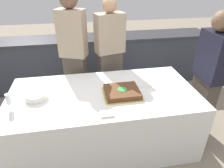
{
  "coord_description": "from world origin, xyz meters",
  "views": [
    {
      "loc": [
        -0.23,
        -1.9,
        1.94
      ],
      "look_at": [
        0.1,
        0.0,
        0.84
      ],
      "focal_mm": 32.0,
      "sensor_mm": 36.0,
      "label": 1
    }
  ],
  "objects_px": {
    "wine_glass": "(9,100)",
    "person_cutting_cake": "(110,57)",
    "cake": "(122,92)",
    "plate_stack": "(36,96)",
    "person_standing_back": "(74,55)",
    "person_seated_right": "(208,76)"
  },
  "relations": [
    {
      "from": "cake",
      "to": "person_cutting_cake",
      "type": "xyz_separation_m",
      "value": [
        0.0,
        0.81,
        0.08
      ]
    },
    {
      "from": "cake",
      "to": "person_standing_back",
      "type": "bearing_deg",
      "value": 121.68
    },
    {
      "from": "plate_stack",
      "to": "person_cutting_cake",
      "type": "relative_size",
      "value": 0.14
    },
    {
      "from": "plate_stack",
      "to": "person_cutting_cake",
      "type": "xyz_separation_m",
      "value": [
        0.92,
        0.74,
        0.08
      ]
    },
    {
      "from": "plate_stack",
      "to": "wine_glass",
      "type": "relative_size",
      "value": 1.37
    },
    {
      "from": "person_cutting_cake",
      "to": "plate_stack",
      "type": "bearing_deg",
      "value": 23.44
    },
    {
      "from": "person_cutting_cake",
      "to": "person_standing_back",
      "type": "bearing_deg",
      "value": -15.21
    },
    {
      "from": "plate_stack",
      "to": "person_standing_back",
      "type": "height_order",
      "value": "person_standing_back"
    },
    {
      "from": "plate_stack",
      "to": "cake",
      "type": "bearing_deg",
      "value": -4.68
    },
    {
      "from": "wine_glass",
      "to": "person_cutting_cake",
      "type": "relative_size",
      "value": 0.1
    },
    {
      "from": "wine_glass",
      "to": "person_cutting_cake",
      "type": "xyz_separation_m",
      "value": [
        1.15,
        0.89,
        0.0
      ]
    },
    {
      "from": "plate_stack",
      "to": "person_standing_back",
      "type": "distance_m",
      "value": 0.86
    },
    {
      "from": "wine_glass",
      "to": "person_seated_right",
      "type": "relative_size",
      "value": 0.11
    },
    {
      "from": "person_cutting_cake",
      "to": "cake",
      "type": "bearing_deg",
      "value": 74.79
    },
    {
      "from": "wine_glass",
      "to": "person_seated_right",
      "type": "xyz_separation_m",
      "value": [
        2.22,
        0.15,
        -0.02
      ]
    },
    {
      "from": "cake",
      "to": "person_cutting_cake",
      "type": "distance_m",
      "value": 0.82
    },
    {
      "from": "person_seated_right",
      "to": "person_cutting_cake",
      "type": "bearing_deg",
      "value": -124.63
    },
    {
      "from": "plate_stack",
      "to": "person_standing_back",
      "type": "relative_size",
      "value": 0.13
    },
    {
      "from": "cake",
      "to": "wine_glass",
      "type": "height_order",
      "value": "wine_glass"
    },
    {
      "from": "person_seated_right",
      "to": "person_standing_back",
      "type": "bearing_deg",
      "value": -115.22
    },
    {
      "from": "person_standing_back",
      "to": "person_seated_right",
      "type": "bearing_deg",
      "value": 176.73
    },
    {
      "from": "person_cutting_cake",
      "to": "person_standing_back",
      "type": "xyz_separation_m",
      "value": [
        -0.5,
        0.0,
        0.07
      ]
    }
  ]
}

